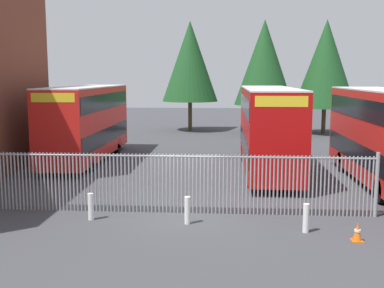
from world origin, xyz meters
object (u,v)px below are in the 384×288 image
double_decker_bus_near_gate (268,126)px  double_decker_bus_behind_fence_left (384,133)px  bollard_near_left (91,207)px  traffic_cone_by_gate (357,232)px  bollard_near_right (306,218)px  double_decker_bus_behind_fence_right (87,120)px  bollard_center_front (187,210)px

double_decker_bus_near_gate → double_decker_bus_behind_fence_left: (5.03, -2.55, 0.00)m
double_decker_bus_behind_fence_left → bollard_near_left: size_ratio=11.38×
bollard_near_left → traffic_cone_by_gate: bollard_near_left is taller
bollard_near_right → traffic_cone_by_gate: 1.62m
double_decker_bus_behind_fence_left → bollard_near_left: double_decker_bus_behind_fence_left is taller
double_decker_bus_near_gate → bollard_near_left: (-6.93, -8.82, -1.95)m
bollard_near_left → traffic_cone_by_gate: bearing=-10.3°
double_decker_bus_behind_fence_left → double_decker_bus_behind_fence_right: same height
bollard_near_right → traffic_cone_by_gate: size_ratio=1.61×
bollard_center_front → bollard_near_right: same height
bollard_center_front → bollard_near_right: 3.94m
traffic_cone_by_gate → bollard_near_right: bearing=152.5°
double_decker_bus_behind_fence_right → double_decker_bus_behind_fence_left: bearing=-18.8°
double_decker_bus_near_gate → bollard_near_right: (0.38, -9.67, -1.95)m
double_decker_bus_behind_fence_right → bollard_near_right: 16.53m
double_decker_bus_near_gate → bollard_near_left: 11.39m
double_decker_bus_behind_fence_left → double_decker_bus_near_gate: bearing=153.1°
double_decker_bus_behind_fence_right → bollard_near_right: (10.80, -12.36, -1.95)m
double_decker_bus_near_gate → double_decker_bus_behind_fence_left: bearing=-26.9°
double_decker_bus_near_gate → bollard_center_front: double_decker_bus_near_gate is taller
bollard_center_front → bollard_near_right: bearing=-9.0°
double_decker_bus_near_gate → double_decker_bus_behind_fence_right: 10.76m
bollard_center_front → bollard_near_right: size_ratio=1.00×
double_decker_bus_behind_fence_right → bollard_center_front: 13.76m
double_decker_bus_behind_fence_left → double_decker_bus_behind_fence_right: bearing=161.2°
double_decker_bus_behind_fence_left → bollard_near_right: double_decker_bus_behind_fence_left is taller
double_decker_bus_behind_fence_right → bollard_near_right: double_decker_bus_behind_fence_right is taller
traffic_cone_by_gate → double_decker_bus_near_gate: bearing=99.9°
double_decker_bus_behind_fence_left → traffic_cone_by_gate: 8.76m
double_decker_bus_near_gate → double_decker_bus_behind_fence_left: 5.64m
double_decker_bus_near_gate → bollard_center_front: (-3.51, -9.05, -1.95)m
bollard_center_front → traffic_cone_by_gate: size_ratio=1.61×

